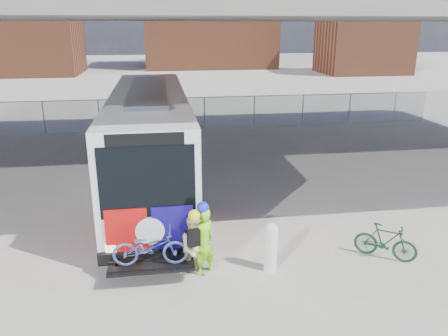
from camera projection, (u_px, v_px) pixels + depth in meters
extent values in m
plane|color=#9E9991|center=(214.00, 209.00, 14.46)|extent=(160.00, 160.00, 0.00)
cube|color=silver|center=(150.00, 136.00, 15.91)|extent=(2.55, 12.00, 3.20)
cube|color=black|center=(149.00, 116.00, 16.18)|extent=(2.61, 11.00, 1.28)
cube|color=black|center=(147.00, 181.00, 10.20)|extent=(2.24, 0.12, 1.76)
cube|color=black|center=(145.00, 139.00, 9.88)|extent=(1.78, 0.12, 0.30)
cube|color=black|center=(151.00, 255.00, 10.69)|extent=(2.55, 0.20, 0.30)
cube|color=#B00F0D|center=(127.00, 232.00, 10.44)|extent=(1.00, 0.08, 1.20)
cube|color=navy|center=(173.00, 229.00, 10.60)|extent=(1.00, 0.08, 1.20)
cylinder|color=silver|center=(150.00, 231.00, 10.50)|extent=(0.70, 0.06, 0.70)
cube|color=gray|center=(148.00, 90.00, 15.39)|extent=(1.28, 7.20, 0.14)
cube|color=black|center=(151.00, 266.00, 10.22)|extent=(2.00, 0.70, 0.06)
cylinder|color=black|center=(109.00, 227.00, 12.06)|extent=(0.30, 1.00, 1.00)
cylinder|color=black|center=(193.00, 222.00, 12.39)|extent=(0.30, 1.00, 1.00)
cylinder|color=black|center=(127.00, 146.00, 20.14)|extent=(0.30, 1.00, 1.00)
cylinder|color=black|center=(178.00, 144.00, 20.47)|extent=(0.30, 1.00, 1.00)
cube|color=#B00F0D|center=(104.00, 193.00, 12.35)|extent=(0.06, 2.60, 1.70)
cube|color=navy|center=(109.00, 174.00, 13.86)|extent=(0.06, 1.40, 1.70)
cube|color=#B00F0D|center=(196.00, 188.00, 12.73)|extent=(0.06, 2.60, 1.70)
cube|color=navy|center=(191.00, 170.00, 14.23)|extent=(0.06, 1.40, 1.70)
imported|color=#465D9A|center=(150.00, 247.00, 10.07)|extent=(1.77, 0.70, 0.91)
cylinder|color=gray|center=(44.00, 118.00, 24.30)|extent=(0.06, 0.06, 1.80)
cylinder|color=gray|center=(117.00, 116.00, 24.88)|extent=(0.06, 0.06, 1.80)
cylinder|color=gray|center=(187.00, 114.00, 25.45)|extent=(0.06, 0.06, 1.80)
cylinder|color=gray|center=(254.00, 112.00, 26.02)|extent=(0.06, 0.06, 1.80)
cylinder|color=gray|center=(318.00, 110.00, 26.59)|extent=(0.06, 0.06, 1.80)
cylinder|color=gray|center=(380.00, 108.00, 27.16)|extent=(0.06, 0.06, 1.80)
plane|color=gray|center=(187.00, 114.00, 25.45)|extent=(30.00, 0.00, 30.00)
cube|color=gray|center=(187.00, 98.00, 25.16)|extent=(30.00, 0.05, 0.04)
cube|color=brown|center=(18.00, 32.00, 52.59)|extent=(14.00, 10.00, 10.00)
cube|color=brown|center=(208.00, 24.00, 62.28)|extent=(18.00, 12.00, 12.00)
cube|color=brown|center=(364.00, 40.00, 54.21)|extent=(10.00, 8.00, 8.00)
cylinder|color=silver|center=(271.00, 250.00, 10.74)|extent=(0.33, 0.33, 1.10)
sphere|color=silver|center=(271.00, 229.00, 10.57)|extent=(0.33, 0.33, 0.33)
imported|color=#96FF1A|center=(203.00, 241.00, 10.51)|extent=(0.75, 0.70, 1.72)
sphere|color=#1B23EA|center=(203.00, 208.00, 10.24)|extent=(0.30, 0.30, 0.30)
imported|color=tan|center=(195.00, 247.00, 10.32)|extent=(0.92, 0.80, 1.61)
sphere|color=#FFFA1A|center=(194.00, 216.00, 10.07)|extent=(0.28, 0.28, 0.28)
cube|color=black|center=(194.00, 238.00, 10.03)|extent=(0.31, 0.23, 0.40)
imported|color=#133C23|center=(385.00, 241.00, 11.31)|extent=(1.54, 1.29, 0.95)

